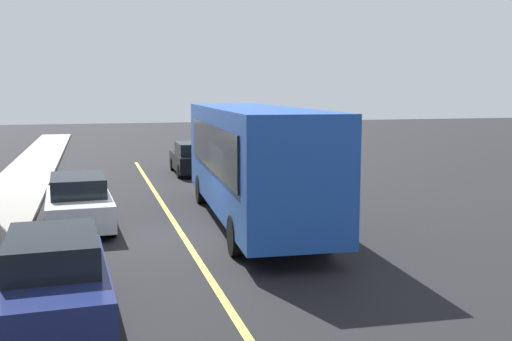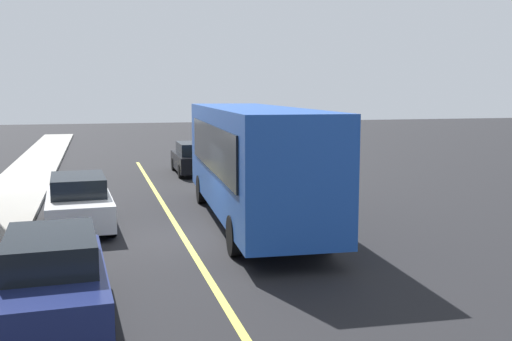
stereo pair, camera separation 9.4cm
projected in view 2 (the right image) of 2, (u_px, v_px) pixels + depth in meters
ground at (184, 239)px, 16.18m from camera, size 120.00×120.00×0.00m
lane_centre_stripe at (184, 238)px, 16.18m from camera, size 36.00×0.16×0.01m
bus at (252, 158)px, 17.92m from camera, size 11.25×3.15×3.50m
car_navy at (52, 279)px, 10.35m from camera, size 4.38×2.01×1.52m
car_black at (194, 158)px, 28.80m from camera, size 4.33×1.92×1.52m
car_white at (79, 202)px, 17.46m from camera, size 4.38×2.03×1.52m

